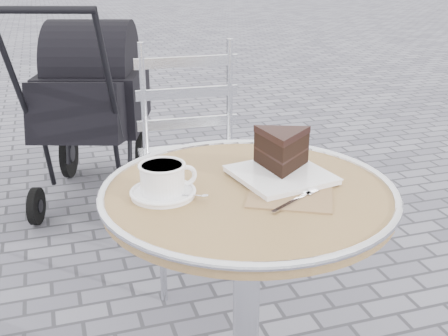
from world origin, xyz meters
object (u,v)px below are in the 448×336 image
object	(u,v)px
baby_stroller	(91,109)
cappuccino_set	(163,182)
bistro_chair	(192,133)
cake_plate_set	(282,155)
cafe_table	(247,249)

from	to	relation	value
baby_stroller	cappuccino_set	bearing A→B (deg)	-70.64
bistro_chair	baby_stroller	xyz separation A→B (m)	(-0.33, 0.85, -0.10)
cappuccino_set	bistro_chair	size ratio (longest dim) A/B	0.18
baby_stroller	cake_plate_set	bearing A→B (deg)	-60.30
cafe_table	bistro_chair	distance (m)	0.93
bistro_chair	baby_stroller	size ratio (longest dim) A/B	0.84
cafe_table	cappuccino_set	world-z (taller)	cappuccino_set
cafe_table	cake_plate_set	size ratio (longest dim) A/B	2.10
cappuccino_set	cake_plate_set	world-z (taller)	cake_plate_set
cafe_table	bistro_chair	size ratio (longest dim) A/B	0.79
cappuccino_set	cafe_table	bearing A→B (deg)	-8.29
cake_plate_set	bistro_chair	distance (m)	0.89
cappuccino_set	cake_plate_set	size ratio (longest dim) A/B	0.47
bistro_chair	cafe_table	bearing A→B (deg)	-93.08
cappuccino_set	baby_stroller	xyz separation A→B (m)	(-0.03, 1.74, -0.29)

